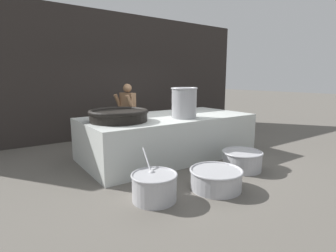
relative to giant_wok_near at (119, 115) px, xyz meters
The scene contains 9 objects.
ground_plane 1.66m from the giant_wok_near, ahead, with size 60.00×60.00×0.00m, color #666059.
back_wall 3.30m from the giant_wok_near, 66.93° to the left, with size 9.66×0.24×3.76m, color #2D2826.
hearth_platform 1.40m from the giant_wok_near, ahead, with size 3.88×1.91×0.95m.
giant_wok_near is the anchor object (origin of this frame).
stock_pot 1.44m from the giant_wok_near, 15.10° to the right, with size 0.58×0.58×0.66m.
cook 1.85m from the giant_wok_near, 58.38° to the left, with size 0.46×0.66×1.66m.
prep_bowl_vegetables 1.92m from the giant_wok_near, 97.59° to the right, with size 0.70×0.90×0.68m.
prep_bowl_meat 2.28m from the giant_wok_near, 67.03° to the right, with size 0.87×0.87×0.34m.
prep_bowl_extra 2.62m from the giant_wok_near, 39.26° to the right, with size 0.80×0.80×0.38m.
Camera 1 is at (-3.41, -4.91, 1.80)m, focal length 28.00 mm.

